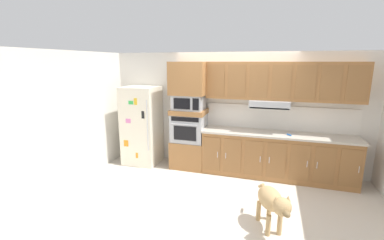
{
  "coord_description": "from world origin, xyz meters",
  "views": [
    {
      "loc": [
        0.8,
        -4.53,
        2.3
      ],
      "look_at": [
        -0.63,
        0.07,
        1.23
      ],
      "focal_mm": 24.58,
      "sensor_mm": 36.0,
      "label": 1
    }
  ],
  "objects_px": {
    "microwave": "(189,102)",
    "screwdriver": "(289,135)",
    "built_in_oven": "(189,127)",
    "dog": "(272,202)",
    "refrigerator": "(142,125)"
  },
  "relations": [
    {
      "from": "microwave",
      "to": "screwdriver",
      "type": "bearing_deg",
      "value": -2.85
    },
    {
      "from": "screwdriver",
      "to": "microwave",
      "type": "bearing_deg",
      "value": 177.15
    },
    {
      "from": "built_in_oven",
      "to": "microwave",
      "type": "relative_size",
      "value": 1.09
    },
    {
      "from": "screwdriver",
      "to": "built_in_oven",
      "type": "bearing_deg",
      "value": 177.15
    },
    {
      "from": "microwave",
      "to": "built_in_oven",
      "type": "bearing_deg",
      "value": 179.23
    },
    {
      "from": "built_in_oven",
      "to": "dog",
      "type": "distance_m",
      "value": 2.62
    },
    {
      "from": "refrigerator",
      "to": "built_in_oven",
      "type": "height_order",
      "value": "refrigerator"
    },
    {
      "from": "built_in_oven",
      "to": "microwave",
      "type": "distance_m",
      "value": 0.56
    },
    {
      "from": "dog",
      "to": "built_in_oven",
      "type": "bearing_deg",
      "value": -160.32
    },
    {
      "from": "refrigerator",
      "to": "built_in_oven",
      "type": "bearing_deg",
      "value": 3.48
    },
    {
      "from": "built_in_oven",
      "to": "microwave",
      "type": "bearing_deg",
      "value": -0.77
    },
    {
      "from": "built_in_oven",
      "to": "screwdriver",
      "type": "bearing_deg",
      "value": -2.85
    },
    {
      "from": "dog",
      "to": "microwave",
      "type": "bearing_deg",
      "value": -160.32
    },
    {
      "from": "refrigerator",
      "to": "screwdriver",
      "type": "relative_size",
      "value": 10.43
    },
    {
      "from": "refrigerator",
      "to": "dog",
      "type": "bearing_deg",
      "value": -31.71
    }
  ]
}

